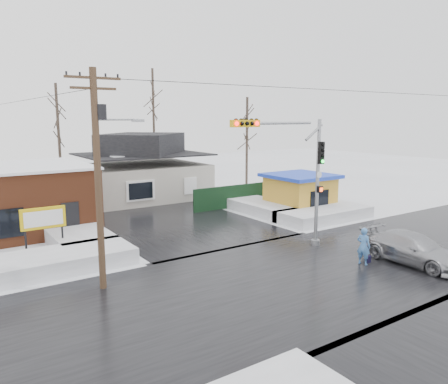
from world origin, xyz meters
TOP-DOWN VIEW (x-y plane):
  - ground at (0.00, 0.00)m, footprint 120.00×120.00m
  - road_ns at (0.00, 0.00)m, footprint 10.00×120.00m
  - road_ew at (0.00, 0.00)m, footprint 120.00×10.00m
  - snowbank_nw at (-9.00, 7.00)m, footprint 7.00×3.00m
  - snowbank_ne at (9.00, 7.00)m, footprint 7.00×3.00m
  - snowbank_nside_w at (-7.00, 12.00)m, footprint 3.00×8.00m
  - snowbank_nside_e at (7.00, 12.00)m, footprint 3.00×8.00m
  - traffic_signal at (2.43, 2.97)m, footprint 6.05×0.68m
  - utility_pole at (-7.93, 3.50)m, footprint 3.15×0.44m
  - marquee_sign at (-9.00, 9.49)m, footprint 2.20×0.21m
  - house at (2.00, 22.00)m, footprint 10.40×8.40m
  - kiosk at (9.50, 9.99)m, footprint 4.60×4.60m
  - fence at (6.50, 14.00)m, footprint 8.00×0.12m
  - tree_far_left at (-4.00, 26.00)m, footprint 3.00×3.00m
  - tree_far_mid at (6.00, 28.00)m, footprint 3.00×3.00m
  - tree_far_right at (12.00, 20.00)m, footprint 3.00×3.00m
  - pedestrian at (3.49, -0.66)m, footprint 0.59×0.75m
  - car at (5.62, -1.92)m, footprint 2.13×5.12m
  - shopping_bag at (3.89, -0.68)m, footprint 0.28×0.13m

SIDE VIEW (x-z plane):
  - ground at x=0.00m, z-range 0.00..0.00m
  - road_ns at x=0.00m, z-range 0.00..0.02m
  - road_ew at x=0.00m, z-range 0.00..0.02m
  - shopping_bag at x=3.89m, z-range 0.00..0.35m
  - snowbank_nw at x=-9.00m, z-range 0.00..0.80m
  - snowbank_ne at x=9.00m, z-range 0.00..0.80m
  - snowbank_nside_w at x=-7.00m, z-range 0.00..0.80m
  - snowbank_nside_e at x=7.00m, z-range 0.00..0.80m
  - car at x=5.62m, z-range 0.00..1.48m
  - fence at x=6.50m, z-range 0.00..1.80m
  - pedestrian at x=3.49m, z-range 0.00..1.83m
  - kiosk at x=9.50m, z-range 0.03..2.90m
  - marquee_sign at x=-9.00m, z-range 0.65..3.20m
  - house at x=2.00m, z-range -0.26..5.50m
  - traffic_signal at x=2.43m, z-range 1.04..8.04m
  - utility_pole at x=-7.93m, z-range 0.61..9.61m
  - tree_far_right at x=12.00m, z-range 2.66..11.66m
  - tree_far_left at x=-4.00m, z-range 2.95..12.95m
  - tree_far_mid at x=6.00m, z-range 3.54..15.54m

